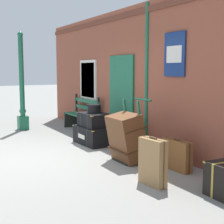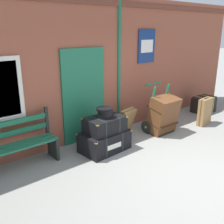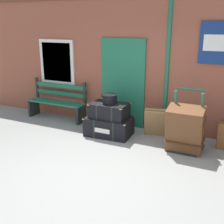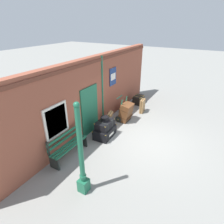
# 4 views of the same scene
# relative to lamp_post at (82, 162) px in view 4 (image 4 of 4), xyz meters

# --- Properties ---
(ground_plane) EXTENTS (60.00, 60.00, 0.00)m
(ground_plane) POSITION_rel_lamp_post_xyz_m (3.31, -0.70, -1.06)
(ground_plane) COLOR gray
(brick_facade) EXTENTS (10.40, 0.35, 3.20)m
(brick_facade) POSITION_rel_lamp_post_xyz_m (3.29, 1.89, 0.53)
(brick_facade) COLOR brown
(brick_facade) RESTS_ON ground
(lamp_post) EXTENTS (0.28, 0.28, 2.82)m
(lamp_post) POSITION_rel_lamp_post_xyz_m (0.00, 0.00, 0.00)
(lamp_post) COLOR #1E6647
(lamp_post) RESTS_ON ground
(platform_bench) EXTENTS (1.60, 0.43, 1.01)m
(platform_bench) POSITION_rel_lamp_post_xyz_m (0.99, 1.46, -0.62)
(platform_bench) COLOR #1E6647
(platform_bench) RESTS_ON ground
(steamer_trunk_base) EXTENTS (1.05, 0.71, 0.43)m
(steamer_trunk_base) POSITION_rel_lamp_post_xyz_m (2.74, 0.99, -0.85)
(steamer_trunk_base) COLOR black
(steamer_trunk_base) RESTS_ON ground
(steamer_trunk_middle) EXTENTS (0.82, 0.56, 0.33)m
(steamer_trunk_middle) POSITION_rel_lamp_post_xyz_m (2.75, 0.99, -0.48)
(steamer_trunk_middle) COLOR black
(steamer_trunk_middle) RESTS_ON steamer_trunk_base
(round_hatbox) EXTENTS (0.35, 0.33, 0.20)m
(round_hatbox) POSITION_rel_lamp_post_xyz_m (2.76, 0.98, -0.21)
(round_hatbox) COLOR black
(round_hatbox) RESTS_ON steamer_trunk_middle
(porters_trolley) EXTENTS (0.71, 0.56, 1.21)m
(porters_trolley) POSITION_rel_lamp_post_xyz_m (4.45, 1.00, -0.79)
(porters_trolley) COLOR black
(porters_trolley) RESTS_ON ground
(large_brown_trunk) EXTENTS (0.70, 0.60, 0.95)m
(large_brown_trunk) POSITION_rel_lamp_post_xyz_m (4.45, 0.83, -0.59)
(large_brown_trunk) COLOR brown
(large_brown_trunk) RESTS_ON ground
(suitcase_cream) EXTENTS (0.51, 0.21, 0.76)m
(suitcase_cream) POSITION_rel_lamp_post_xyz_m (5.77, 0.49, -0.70)
(suitcase_cream) COLOR olive
(suitcase_cream) RESTS_ON ground
(suitcase_olive) EXTENTS (0.56, 0.46, 0.66)m
(suitcase_olive) POSITION_rel_lamp_post_xyz_m (3.71, 1.38, -0.74)
(suitcase_olive) COLOR olive
(suitcase_olive) RESTS_ON ground
(suitcase_beige) EXTENTS (0.65, 0.19, 0.57)m
(suitcase_beige) POSITION_rel_lamp_post_xyz_m (5.33, 1.33, -0.80)
(suitcase_beige) COLOR brown
(suitcase_beige) RESTS_ON ground
(corner_trunk) EXTENTS (0.70, 0.51, 0.49)m
(corner_trunk) POSITION_rel_lamp_post_xyz_m (6.77, 1.13, -0.82)
(corner_trunk) COLOR black
(corner_trunk) RESTS_ON ground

